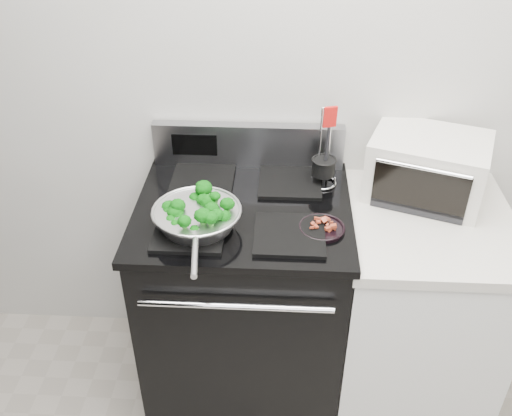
# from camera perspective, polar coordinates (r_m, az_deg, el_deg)

# --- Properties ---
(back_wall) EXTENTS (4.00, 0.02, 2.70)m
(back_wall) POSITION_cam_1_polar(r_m,az_deg,el_deg) (2.20, 7.28, 13.62)
(back_wall) COLOR silver
(back_wall) RESTS_ON ground
(gas_range) EXTENTS (0.79, 0.69, 1.13)m
(gas_range) POSITION_cam_1_polar(r_m,az_deg,el_deg) (2.37, -1.15, -9.07)
(gas_range) COLOR black
(gas_range) RESTS_ON floor
(counter) EXTENTS (0.62, 0.68, 0.92)m
(counter) POSITION_cam_1_polar(r_m,az_deg,el_deg) (2.45, 15.32, -9.86)
(counter) COLOR white
(counter) RESTS_ON floor
(skillet) EXTENTS (0.31, 0.49, 0.07)m
(skillet) POSITION_cam_1_polar(r_m,az_deg,el_deg) (1.95, -5.91, -0.88)
(skillet) COLOR silver
(skillet) RESTS_ON gas_range
(broccoli_pile) EXTENTS (0.24, 0.24, 0.08)m
(broccoli_pile) POSITION_cam_1_polar(r_m,az_deg,el_deg) (1.94, -5.94, -0.40)
(broccoli_pile) COLOR #043107
(broccoli_pile) RESTS_ON skillet
(bacon_plate) EXTENTS (0.16, 0.16, 0.04)m
(bacon_plate) POSITION_cam_1_polar(r_m,az_deg,el_deg) (1.97, 6.61, -1.76)
(bacon_plate) COLOR black
(bacon_plate) RESTS_ON gas_range
(utensil_holder) EXTENTS (0.11, 0.11, 0.33)m
(utensil_holder) POSITION_cam_1_polar(r_m,az_deg,el_deg) (2.19, 6.75, 3.75)
(utensil_holder) COLOR silver
(utensil_holder) RESTS_ON gas_range
(toaster_oven) EXTENTS (0.50, 0.44, 0.24)m
(toaster_oven) POSITION_cam_1_polar(r_m,az_deg,el_deg) (2.24, 16.76, 3.96)
(toaster_oven) COLOR beige
(toaster_oven) RESTS_ON counter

